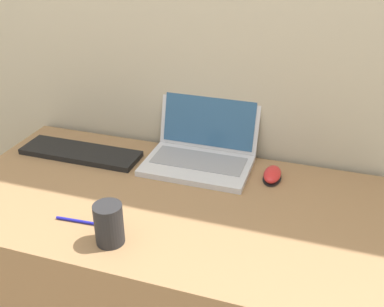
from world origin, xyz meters
name	(u,v)px	position (x,y,z in m)	size (l,w,h in m)	color
wall_back	(202,20)	(0.00, 0.74, 1.25)	(7.00, 0.04, 2.50)	#BCB299
desk	(167,290)	(0.00, 0.35, 0.39)	(1.35, 0.70, 0.78)	#936D47
laptop	(202,148)	(0.04, 0.62, 0.83)	(0.37, 0.30, 0.24)	silver
drink_cup	(109,223)	(-0.06, 0.11, 0.84)	(0.08, 0.08, 0.12)	#232326
computer_mouse	(272,175)	(0.30, 0.57, 0.80)	(0.06, 0.11, 0.04)	black
external_keyboard	(81,153)	(-0.39, 0.52, 0.79)	(0.44, 0.13, 0.02)	black
pen	(79,221)	(-0.19, 0.16, 0.78)	(0.14, 0.02, 0.01)	#191999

